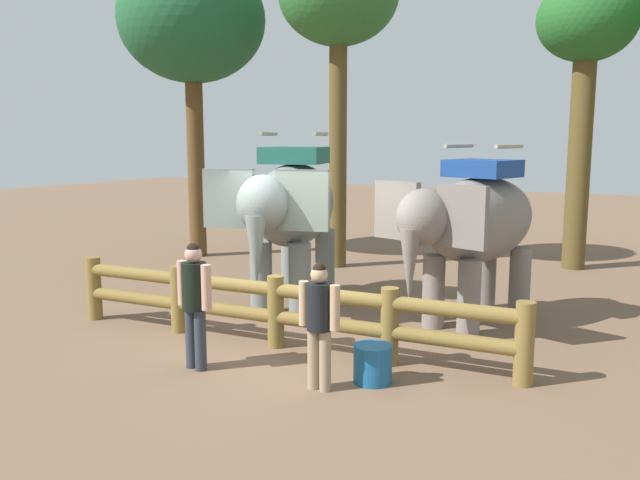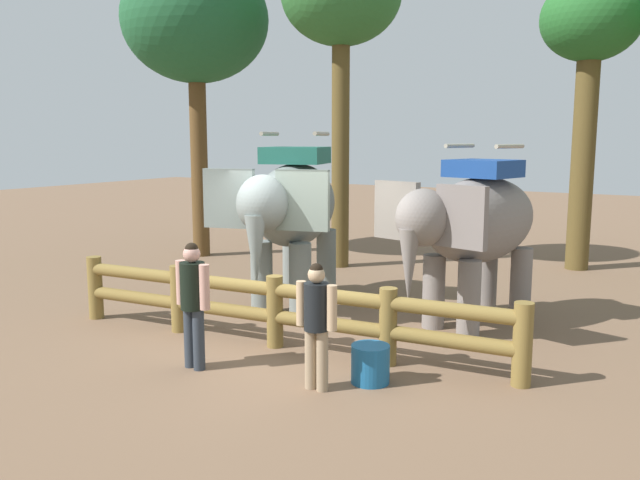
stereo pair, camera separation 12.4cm
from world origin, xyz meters
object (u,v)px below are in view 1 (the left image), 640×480
at_px(tree_back_center, 192,22).
at_px(feed_bucket, 373,364).
at_px(tourist_woman_in_black, 319,317).
at_px(log_fence, 276,306).
at_px(elephant_center, 473,225).
at_px(tourist_man_in_blue, 195,297).
at_px(tree_far_right, 339,1).
at_px(elephant_near_left, 291,210).
at_px(tree_deep_back, 587,37).

bearing_deg(tree_back_center, feed_bucket, -36.79).
bearing_deg(tree_back_center, tourist_woman_in_black, -40.98).
distance_m(log_fence, tourist_woman_in_black, 1.78).
bearing_deg(elephant_center, tree_back_center, 161.81).
xyz_separation_m(elephant_center, tourist_man_in_blue, (-2.47, -3.87, -0.66)).
relative_size(tree_back_center, tree_far_right, 1.01).
bearing_deg(elephant_near_left, tourist_man_in_blue, -78.71).
height_order(tree_back_center, tree_deep_back, tree_back_center).
height_order(tree_deep_back, feed_bucket, tree_deep_back).
bearing_deg(tourist_woman_in_black, tourist_man_in_blue, -174.01).
distance_m(tree_back_center, tree_deep_back, 9.18).
bearing_deg(log_fence, tree_far_right, 110.19).
relative_size(elephant_near_left, tree_back_center, 0.50).
bearing_deg(feed_bucket, elephant_center, 85.50).
bearing_deg(tree_back_center, tree_far_right, 8.45).
distance_m(elephant_near_left, feed_bucket, 4.21).
bearing_deg(elephant_near_left, tree_back_center, 147.17).
height_order(tourist_woman_in_black, feed_bucket, tourist_woman_in_black).
distance_m(tourist_woman_in_black, tree_back_center, 10.77).
bearing_deg(tourist_woman_in_black, tree_far_right, 116.93).
bearing_deg(log_fence, elephant_center, 51.22).
bearing_deg(log_fence, feed_bucket, -17.33).
height_order(tourist_woman_in_black, tree_far_right, tree_far_right).
xyz_separation_m(tourist_man_in_blue, tree_far_right, (-1.72, 7.04, 5.04)).
distance_m(elephant_near_left, tourist_man_in_blue, 3.53).
distance_m(tree_back_center, tree_far_right, 3.81).
height_order(elephant_center, tree_far_right, tree_far_right).
bearing_deg(elephant_center, feed_bucket, -94.50).
bearing_deg(tree_deep_back, tourist_woman_in_black, -98.33).
bearing_deg(elephant_near_left, elephant_center, 8.85).
bearing_deg(elephant_center, tree_far_right, 142.86).
bearing_deg(tree_far_right, tree_deep_back, 27.54).
height_order(log_fence, tourist_man_in_blue, tourist_man_in_blue).
bearing_deg(tourist_woman_in_black, tree_back_center, 139.02).
xyz_separation_m(tourist_woman_in_black, tree_far_right, (-3.48, 6.86, 5.11)).
relative_size(tourist_woman_in_black, tree_deep_back, 0.24).
bearing_deg(tourist_woman_in_black, log_fence, 141.12).
bearing_deg(tree_far_right, elephant_center, -37.14).
height_order(elephant_center, tree_back_center, tree_back_center).
bearing_deg(tree_deep_back, log_fence, -108.31).
bearing_deg(tree_far_right, tree_back_center, -171.55).
bearing_deg(tourist_woman_in_black, elephant_center, 79.13).
height_order(elephant_near_left, elephant_center, elephant_near_left).
relative_size(tree_far_right, tree_deep_back, 1.13).
bearing_deg(tree_back_center, tree_deep_back, 19.73).
height_order(tree_far_right, feed_bucket, tree_far_right).
bearing_deg(tourist_man_in_blue, tree_far_right, 103.73).
relative_size(tourist_woman_in_black, feed_bucket, 3.23).
bearing_deg(elephant_center, log_fence, -128.78).
height_order(tree_back_center, tree_far_right, tree_back_center).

